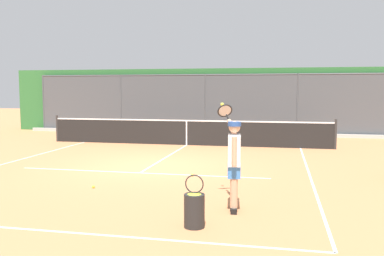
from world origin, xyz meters
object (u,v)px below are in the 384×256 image
(tennis_ball_by_sideline, at_px, (93,187))
(ball_basket, at_px, (194,208))
(tennis_player, at_px, (234,159))
(tennis_ball_near_baseline, at_px, (192,175))

(tennis_ball_by_sideline, height_order, ball_basket, ball_basket)
(tennis_player, bearing_deg, tennis_ball_near_baseline, 19.87)
(tennis_player, height_order, ball_basket, tennis_player)
(tennis_ball_by_sideline, distance_m, ball_basket, 3.35)
(tennis_ball_near_baseline, distance_m, ball_basket, 3.79)
(tennis_player, height_order, tennis_ball_by_sideline, tennis_player)
(tennis_player, height_order, tennis_ball_near_baseline, tennis_player)
(tennis_ball_near_baseline, relative_size, ball_basket, 0.08)
(ball_basket, bearing_deg, tennis_player, -115.36)
(tennis_player, xyz_separation_m, tennis_ball_near_baseline, (1.30, -2.66, -0.88))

